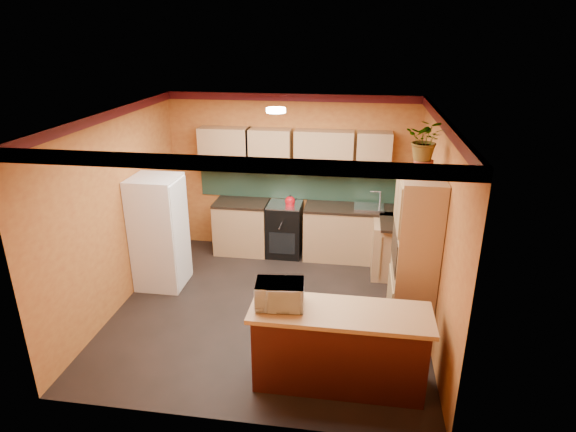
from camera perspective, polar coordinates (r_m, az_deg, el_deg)
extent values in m
plane|color=black|center=(6.87, -2.11, -10.91)|extent=(4.20, 4.20, 0.00)
cube|color=white|center=(5.89, -2.47, 11.92)|extent=(4.20, 4.20, 0.04)
cube|color=#C77E35|center=(8.22, 0.45, 4.95)|extent=(4.20, 0.04, 2.70)
cube|color=#C77E35|center=(4.42, -7.42, -10.31)|extent=(4.20, 0.04, 2.70)
cube|color=#C77E35|center=(6.94, -19.57, 0.59)|extent=(0.04, 4.20, 2.70)
cube|color=#C77E35|center=(6.23, 17.06, -1.42)|extent=(0.04, 4.20, 2.70)
cube|color=#1E372B|center=(8.22, 2.16, 3.75)|extent=(3.70, 0.02, 0.53)
cube|color=#1E372B|center=(7.59, 15.48, 1.46)|extent=(0.02, 1.40, 0.53)
cube|color=tan|center=(7.92, 1.01, 7.71)|extent=(3.10, 0.34, 0.70)
cylinder|color=white|center=(6.48, -1.44, 12.42)|extent=(0.26, 0.26, 0.06)
cube|color=tan|center=(8.19, 3.93, -1.93)|extent=(3.65, 0.60, 0.88)
cube|color=black|center=(8.02, 4.02, 1.09)|extent=(3.65, 0.62, 0.04)
cube|color=black|center=(8.25, -0.39, -1.59)|extent=(0.58, 0.58, 0.91)
cube|color=silver|center=(7.99, 9.57, 1.03)|extent=(0.48, 0.40, 0.03)
cube|color=tan|center=(7.71, 12.92, -3.96)|extent=(0.60, 0.80, 0.88)
cube|color=black|center=(7.53, 13.20, -0.79)|extent=(0.62, 0.80, 0.04)
cube|color=white|center=(7.37, -15.03, -1.90)|extent=(0.68, 0.66, 1.70)
cube|color=tan|center=(6.10, 14.73, -4.77)|extent=(0.48, 0.90, 2.10)
cylinder|color=maroon|center=(5.76, 15.72, 5.63)|extent=(0.22, 0.22, 0.16)
imported|color=tan|center=(5.68, 16.03, 8.67)|extent=(0.51, 0.48, 0.47)
cube|color=#4C1D11|center=(5.38, 6.05, -15.52)|extent=(1.80, 0.55, 0.88)
cube|color=tan|center=(5.12, 6.26, -11.34)|extent=(1.90, 0.65, 0.05)
imported|color=white|center=(5.09, -0.99, -9.27)|extent=(0.53, 0.39, 0.28)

